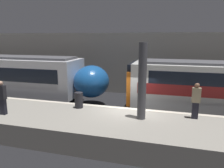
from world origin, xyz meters
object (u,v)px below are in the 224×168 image
(support_pillar_near, at_px, (142,82))
(person_walking, at_px, (196,100))
(trash_bin, at_px, (79,100))
(person_waiting, at_px, (2,97))

(support_pillar_near, distance_m, person_walking, 2.66)
(person_walking, distance_m, trash_bin, 5.91)
(support_pillar_near, relative_size, trash_bin, 4.15)
(person_waiting, distance_m, trash_bin, 3.75)
(person_walking, bearing_deg, trash_bin, 179.97)
(support_pillar_near, xyz_separation_m, trash_bin, (-3.47, 0.70, -1.34))
(support_pillar_near, bearing_deg, trash_bin, 168.67)
(person_waiting, bearing_deg, person_walking, 12.23)
(support_pillar_near, xyz_separation_m, person_waiting, (-6.63, -1.27, -0.88))
(support_pillar_near, height_order, person_waiting, support_pillar_near)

